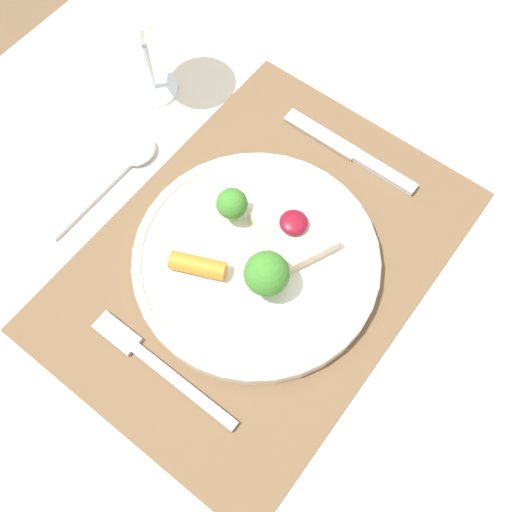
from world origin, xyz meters
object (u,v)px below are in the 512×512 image
at_px(dinner_plate, 257,257).
at_px(knife, 358,156).
at_px(spoon, 127,164).
at_px(wine_glass_near, 140,27).
at_px(fork, 154,363).

bearing_deg(dinner_plate, knife, -3.80).
xyz_separation_m(knife, spoon, (-0.19, 0.23, -0.00)).
bearing_deg(spoon, knife, -50.79).
relative_size(knife, wine_glass_near, 1.28).
bearing_deg(knife, fork, 175.84).
distance_m(knife, spoon, 0.29).
height_order(dinner_plate, knife, dinner_plate).
relative_size(fork, wine_glass_near, 1.28).
bearing_deg(fork, wine_glass_near, 39.23).
xyz_separation_m(fork, knife, (0.36, -0.03, 0.00)).
distance_m(dinner_plate, spoon, 0.21).
bearing_deg(wine_glass_near, dinner_plate, -114.20).
height_order(knife, spoon, spoon).
height_order(dinner_plate, spoon, dinner_plate).
xyz_separation_m(spoon, wine_glass_near, (0.11, 0.06, 0.11)).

